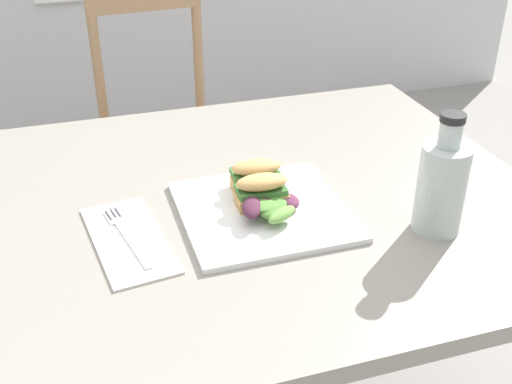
# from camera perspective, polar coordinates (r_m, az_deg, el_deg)

# --- Properties ---
(dining_table) EXTENTS (1.19, 0.86, 0.74)m
(dining_table) POSITION_cam_1_polar(r_m,az_deg,el_deg) (1.17, -4.45, -6.52)
(dining_table) COLOR gray
(dining_table) RESTS_ON ground
(chair_wooden_far) EXTENTS (0.43, 0.43, 0.87)m
(chair_wooden_far) POSITION_cam_1_polar(r_m,az_deg,el_deg) (2.09, -8.31, 5.34)
(chair_wooden_far) COLOR tan
(chair_wooden_far) RESTS_ON ground
(plate_lunch) EXTENTS (0.27, 0.27, 0.01)m
(plate_lunch) POSITION_cam_1_polar(r_m,az_deg,el_deg) (1.07, 0.65, -1.72)
(plate_lunch) COLOR white
(plate_lunch) RESTS_ON dining_table
(sandwich_half_front) EXTENTS (0.09, 0.06, 0.06)m
(sandwich_half_front) POSITION_cam_1_polar(r_m,az_deg,el_deg) (1.06, 0.50, 0.20)
(sandwich_half_front) COLOR tan
(sandwich_half_front) RESTS_ON plate_lunch
(sandwich_half_back) EXTENTS (0.09, 0.06, 0.06)m
(sandwich_half_back) POSITION_cam_1_polar(r_m,az_deg,el_deg) (1.11, -0.00, 1.65)
(sandwich_half_back) COLOR tan
(sandwich_half_back) RESTS_ON plate_lunch
(salad_mixed_greens) EXTENTS (0.11, 0.10, 0.03)m
(salad_mixed_greens) POSITION_cam_1_polar(r_m,az_deg,el_deg) (1.03, 1.12, -1.35)
(salad_mixed_greens) COLOR #3D7033
(salad_mixed_greens) RESTS_ON plate_lunch
(napkin_folded) EXTENTS (0.13, 0.25, 0.00)m
(napkin_folded) POSITION_cam_1_polar(r_m,az_deg,el_deg) (1.02, -11.41, -4.23)
(napkin_folded) COLOR silver
(napkin_folded) RESTS_ON dining_table
(fork_on_napkin) EXTENTS (0.06, 0.19, 0.00)m
(fork_on_napkin) POSITION_cam_1_polar(r_m,az_deg,el_deg) (1.03, -11.75, -3.58)
(fork_on_napkin) COLOR silver
(fork_on_napkin) RESTS_ON napkin_folded
(bottle_cold_brew) EXTENTS (0.08, 0.08, 0.20)m
(bottle_cold_brew) POSITION_cam_1_polar(r_m,az_deg,el_deg) (1.03, 16.33, 0.09)
(bottle_cold_brew) COLOR black
(bottle_cold_brew) RESTS_ON dining_table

